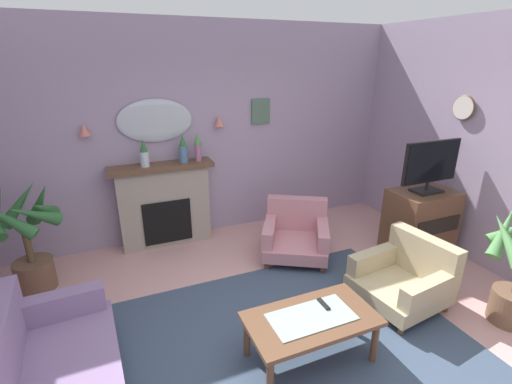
{
  "coord_description": "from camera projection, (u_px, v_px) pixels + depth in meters",
  "views": [
    {
      "loc": [
        -1.31,
        -2.13,
        2.46
      ],
      "look_at": [
        0.24,
        1.55,
        0.99
      ],
      "focal_mm": 25.28,
      "sensor_mm": 36.0,
      "label": 1
    }
  ],
  "objects": [
    {
      "name": "floor",
      "position": [
        299.0,
        361.0,
        3.19
      ],
      "size": [
        6.71,
        6.49,
        0.1
      ],
      "primitive_type": "cube",
      "color": "#C6938E",
      "rests_on": "ground"
    },
    {
      "name": "coffee_table",
      "position": [
        311.0,
        322.0,
        3.03
      ],
      "size": [
        1.1,
        0.6,
        0.45
      ],
      "color": "brown",
      "rests_on": "ground"
    },
    {
      "name": "wall_mirror",
      "position": [
        155.0,
        121.0,
        4.68
      ],
      "size": [
        0.96,
        0.06,
        0.56
      ],
      "primitive_type": "ellipsoid",
      "color": "#B2BCC6"
    },
    {
      "name": "tv_remote",
      "position": [
        323.0,
        304.0,
        3.14
      ],
      "size": [
        0.04,
        0.16,
        0.02
      ],
      "primitive_type": "cube",
      "color": "black",
      "rests_on": "coffee_table"
    },
    {
      "name": "mantel_vase_right",
      "position": [
        198.0,
        146.0,
        4.83
      ],
      "size": [
        0.1,
        0.1,
        0.38
      ],
      "color": "#9E6084",
      "rests_on": "fireplace"
    },
    {
      "name": "mantel_vase_centre",
      "position": [
        183.0,
        150.0,
        4.77
      ],
      "size": [
        0.12,
        0.12,
        0.38
      ],
      "color": "#4C7093",
      "rests_on": "fireplace"
    },
    {
      "name": "wall_sconce_right",
      "position": [
        219.0,
        121.0,
        4.96
      ],
      "size": [
        0.14,
        0.14,
        0.14
      ],
      "primitive_type": "cone",
      "color": "#D17066"
    },
    {
      "name": "patterned_rug",
      "position": [
        288.0,
        341.0,
        3.35
      ],
      "size": [
        3.2,
        2.4,
        0.01
      ],
      "primitive_type": "cube",
      "color": "#38475B",
      "rests_on": "ground"
    },
    {
      "name": "tv_flatscreen",
      "position": [
        431.0,
        165.0,
        4.39
      ],
      "size": [
        0.84,
        0.24,
        0.65
      ],
      "color": "black",
      "rests_on": "tv_cabinet"
    },
    {
      "name": "armchair_in_corner",
      "position": [
        406.0,
        276.0,
        3.81
      ],
      "size": [
        0.91,
        0.9,
        0.71
      ],
      "color": "tan",
      "rests_on": "ground"
    },
    {
      "name": "framed_picture",
      "position": [
        261.0,
        111.0,
        5.22
      ],
      "size": [
        0.28,
        0.03,
        0.36
      ],
      "primitive_type": "cube",
      "color": "#4C6B56"
    },
    {
      "name": "mantel_vase_left",
      "position": [
        144.0,
        154.0,
        4.59
      ],
      "size": [
        0.11,
        0.11,
        0.36
      ],
      "color": "silver",
      "rests_on": "fireplace"
    },
    {
      "name": "potted_plant_tall_palm",
      "position": [
        26.0,
        237.0,
        3.89
      ],
      "size": [
        0.78,
        0.79,
        1.24
      ],
      "color": "brown",
      "rests_on": "ground"
    },
    {
      "name": "wall_back",
      "position": [
        206.0,
        133.0,
        5.08
      ],
      "size": [
        6.71,
        0.1,
        2.97
      ],
      "primitive_type": "cube",
      "color": "#9E8CA8",
      "rests_on": "ground"
    },
    {
      "name": "floral_couch",
      "position": [
        41.0,
        383.0,
        2.53
      ],
      "size": [
        0.95,
        1.76,
        0.76
      ],
      "color": "gray",
      "rests_on": "ground"
    },
    {
      "name": "wall_sconce_left",
      "position": [
        84.0,
        130.0,
        4.34
      ],
      "size": [
        0.14,
        0.14,
        0.14
      ],
      "primitive_type": "cone",
      "color": "#D17066"
    },
    {
      "name": "fireplace",
      "position": [
        165.0,
        206.0,
        4.95
      ],
      "size": [
        1.36,
        0.36,
        1.16
      ],
      "color": "gray",
      "rests_on": "ground"
    },
    {
      "name": "tv_cabinet",
      "position": [
        419.0,
        224.0,
        4.69
      ],
      "size": [
        0.8,
        0.57,
        0.9
      ],
      "color": "brown",
      "rests_on": "ground"
    },
    {
      "name": "armchair_beside_couch",
      "position": [
        296.0,
        233.0,
        4.76
      ],
      "size": [
        1.1,
        1.11,
        0.71
      ],
      "color": "#B77A84",
      "rests_on": "ground"
    },
    {
      "name": "wall_clock",
      "position": [
        464.0,
        108.0,
        4.44
      ],
      "size": [
        0.04,
        0.31,
        0.31
      ],
      "color": "silver"
    }
  ]
}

